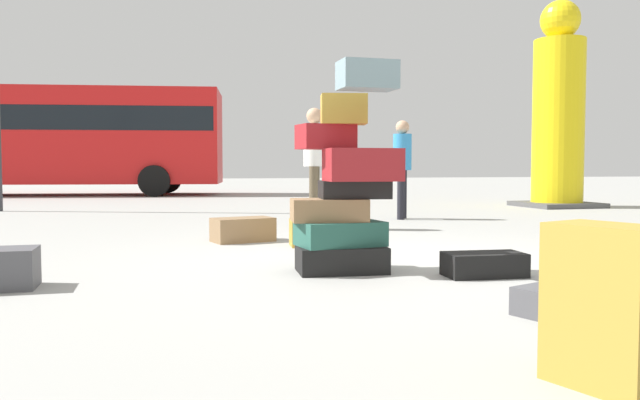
% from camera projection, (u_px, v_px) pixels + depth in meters
% --- Properties ---
extents(ground_plane, '(80.00, 80.00, 0.00)m').
position_uv_depth(ground_plane, '(381.00, 264.00, 5.44)').
color(ground_plane, '#9E9E99').
extents(suitcase_tower, '(0.86, 0.74, 1.67)m').
position_uv_depth(suitcase_tower, '(345.00, 192.00, 5.02)').
color(suitcase_tower, black).
rests_on(suitcase_tower, ground).
extents(suitcase_tan_behind_tower, '(0.55, 0.39, 0.29)m').
position_uv_depth(suitcase_tan_behind_tower, '(315.00, 233.00, 6.69)').
color(suitcase_tan_behind_tower, '#B28C33').
rests_on(suitcase_tan_behind_tower, ground).
extents(suitcase_charcoal_white_trunk, '(0.67, 0.52, 0.16)m').
position_uv_depth(suitcase_charcoal_white_trunk, '(565.00, 300.00, 3.60)').
color(suitcase_charcoal_white_trunk, '#4C4C51').
rests_on(suitcase_charcoal_white_trunk, ground).
extents(suitcase_black_right_side, '(0.64, 0.36, 0.19)m').
position_uv_depth(suitcase_black_right_side, '(484.00, 265.00, 4.83)').
color(suitcase_black_right_side, black).
rests_on(suitcase_black_right_side, ground).
extents(suitcase_brown_foreground_near, '(0.75, 0.53, 0.27)m').
position_uv_depth(suitcase_brown_foreground_near, '(243.00, 230.00, 7.08)').
color(suitcase_brown_foreground_near, olive).
rests_on(suitcase_brown_foreground_near, ground).
extents(suitcase_tan_upright_blue, '(0.39, 0.48, 0.64)m').
position_uv_depth(suitcase_tan_upright_blue, '(606.00, 306.00, 2.40)').
color(suitcase_tan_upright_blue, '#B28C33').
rests_on(suitcase_tan_upright_blue, ground).
extents(person_bearded_onlooker, '(0.30, 0.33, 1.66)m').
position_uv_depth(person_bearded_onlooker, '(314.00, 157.00, 8.45)').
color(person_bearded_onlooker, brown).
rests_on(person_bearded_onlooker, ground).
extents(person_tourist_with_camera, '(0.30, 0.31, 1.61)m').
position_uv_depth(person_tourist_with_camera, '(402.00, 160.00, 10.08)').
color(person_tourist_with_camera, black).
rests_on(person_tourist_with_camera, ground).
extents(yellow_dummy_statue, '(1.48, 1.48, 4.35)m').
position_uv_depth(yellow_dummy_statue, '(558.00, 115.00, 13.12)').
color(yellow_dummy_statue, yellow).
rests_on(yellow_dummy_statue, ground).
extents(parked_bus, '(10.49, 4.06, 3.15)m').
position_uv_depth(parked_bus, '(48.00, 134.00, 18.53)').
color(parked_bus, red).
rests_on(parked_bus, ground).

